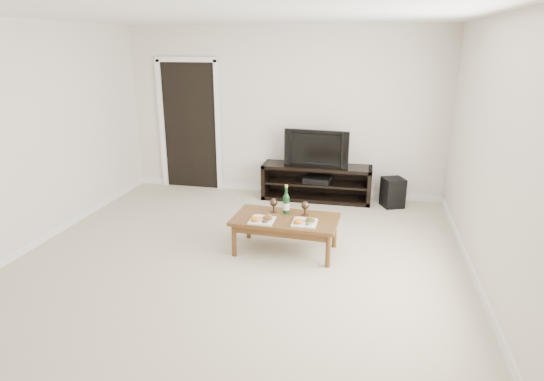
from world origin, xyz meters
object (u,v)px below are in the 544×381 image
(television, at_px, (318,147))
(coffee_table, at_px, (285,235))
(media_console, at_px, (316,183))
(subwoofer, at_px, (393,192))

(television, bearing_deg, coffee_table, -88.31)
(media_console, bearing_deg, coffee_table, -93.64)
(television, height_order, subwoofer, television)
(media_console, xyz_separation_m, television, (0.00, 0.00, 0.56))
(television, relative_size, coffee_table, 0.82)
(television, xyz_separation_m, coffee_table, (-0.12, -1.94, -0.62))
(media_console, relative_size, coffee_table, 1.40)
(coffee_table, bearing_deg, subwoofer, 55.65)
(television, distance_m, coffee_table, 2.04)
(subwoofer, height_order, coffee_table, subwoofer)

